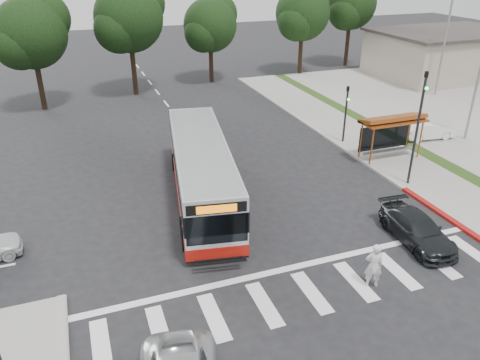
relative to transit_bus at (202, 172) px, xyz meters
name	(u,v)px	position (x,y,z in m)	size (l,w,h in m)	color
ground	(262,229)	(1.86, -3.95, -1.59)	(140.00, 140.00, 0.00)	black
sidewalk_east	(364,142)	(12.86, 4.05, -1.53)	(4.00, 40.00, 0.12)	gray
curb_east	(339,145)	(10.86, 4.05, -1.51)	(0.30, 40.00, 0.15)	#9E9991
curb_east_red	(443,214)	(10.86, -5.95, -1.51)	(0.32, 6.00, 0.15)	maroon
parking_lot	(476,115)	(24.86, 6.05, -1.54)	(18.00, 36.00, 0.10)	gray
commercial_building	(445,55)	(31.86, 18.05, 0.61)	(14.00, 10.00, 4.40)	#A99C8E
building_roof_cap	(449,32)	(31.86, 18.05, 2.96)	(14.60, 10.60, 0.30)	#383330
crosswalk_ladder	(312,292)	(1.86, -8.95, -1.58)	(18.00, 2.60, 0.01)	silver
bus_shelter	(392,124)	(12.66, 1.16, 0.77)	(4.20, 1.60, 2.86)	#944618
traffic_signal_ne_tall	(419,120)	(11.46, -2.45, 2.29)	(0.18, 0.37, 6.50)	black
traffic_signal_ne_short	(346,108)	(11.46, 4.55, 0.89)	(0.18, 0.37, 4.00)	black
lot_light_mid	(447,29)	(25.86, 12.05, 4.32)	(1.90, 0.35, 9.01)	gray
tree_ne_a	(303,12)	(17.93, 24.12, 4.81)	(6.16, 5.74, 9.30)	black
tree_ne_b	(351,3)	(24.93, 26.12, 5.33)	(6.16, 5.74, 10.02)	black
tree_north_a	(129,16)	(-0.06, 22.12, 5.34)	(6.60, 6.15, 10.17)	black
tree_north_b	(211,24)	(7.93, 24.11, 4.08)	(5.72, 5.33, 8.43)	black
tree_north_c	(32,32)	(-8.07, 20.12, 4.71)	(6.16, 5.74, 9.30)	black
transit_bus	(202,172)	(0.00, 0.00, 0.00)	(2.66, 12.27, 3.17)	silver
pedestrian	(374,266)	(4.27, -9.39, -0.61)	(0.71, 0.47, 1.95)	silver
dark_sedan	(417,229)	(8.03, -7.37, -0.94)	(1.80, 4.43, 1.29)	black
parked_car_1	(428,130)	(17.36, 2.99, -0.88)	(1.29, 3.69, 1.22)	white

